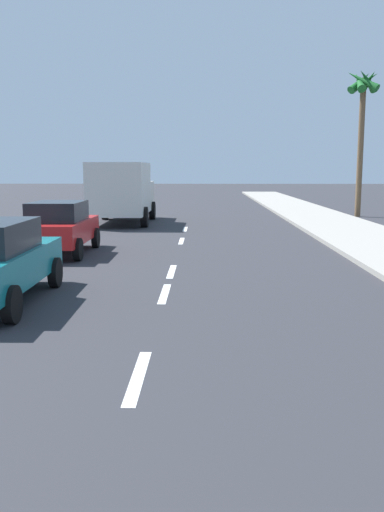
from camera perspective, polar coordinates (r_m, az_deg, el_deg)
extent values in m
plane|color=#2D2D33|center=(17.65, -1.34, 0.81)|extent=(160.00, 160.00, 0.00)
cube|color=#9E998E|center=(20.46, 17.90, 1.70)|extent=(3.60, 80.00, 0.14)
cube|color=white|center=(6.91, -5.61, -12.30)|extent=(0.16, 1.80, 0.01)
cube|color=white|center=(11.24, -2.85, -3.90)|extent=(0.16, 1.80, 0.01)
cube|color=white|center=(13.63, -2.12, -1.61)|extent=(0.16, 1.80, 0.01)
cube|color=white|center=(19.44, -1.10, 1.57)|extent=(0.16, 1.80, 0.01)
cube|color=white|center=(23.31, -0.70, 2.81)|extent=(0.16, 1.80, 0.01)
cylinder|color=black|center=(12.16, -13.99, -1.65)|extent=(0.19, 0.64, 0.64)
cylinder|color=black|center=(9.49, -18.17, -4.79)|extent=(0.19, 0.64, 0.64)
cube|color=red|center=(16.89, -13.50, 2.55)|extent=(1.65, 3.87, 0.64)
cube|color=black|center=(16.65, -13.74, 4.53)|extent=(1.44, 2.01, 0.56)
cylinder|color=black|center=(18.40, -14.90, 1.84)|extent=(0.19, 0.64, 0.64)
cylinder|color=black|center=(18.03, -9.94, 1.87)|extent=(0.19, 0.64, 0.64)
cylinder|color=black|center=(15.91, -17.43, 0.66)|extent=(0.19, 0.64, 0.64)
cylinder|color=black|center=(15.48, -11.73, 0.67)|extent=(0.19, 0.64, 0.64)
cube|color=beige|center=(28.17, -6.58, 6.25)|extent=(2.41, 2.35, 1.40)
cube|color=silver|center=(25.19, -7.48, 6.95)|extent=(2.42, 4.17, 2.30)
cylinder|color=black|center=(28.27, -9.01, 4.69)|extent=(0.29, 0.90, 0.90)
cylinder|color=black|center=(27.95, -4.14, 4.73)|extent=(0.29, 0.90, 0.90)
cylinder|color=black|center=(24.45, -10.57, 3.99)|extent=(0.29, 0.90, 0.90)
cylinder|color=black|center=(24.08, -4.95, 4.04)|extent=(0.29, 0.90, 0.90)
cylinder|color=brown|center=(30.75, 17.06, 10.59)|extent=(0.30, 0.30, 7.16)
cone|color=#195B23|center=(31.17, 17.79, 16.87)|extent=(0.67, 1.83, 1.18)
cone|color=#195B23|center=(31.30, 17.45, 16.85)|extent=(1.51, 1.12, 1.20)
cone|color=#195B23|center=(31.24, 17.03, 16.88)|extent=(1.54, 1.10, 1.42)
cone|color=#195B23|center=(31.00, 16.89, 16.96)|extent=(0.47, 1.69, 1.35)
cone|color=#195B23|center=(30.82, 17.24, 16.99)|extent=(1.72, 1.33, 1.43)
cone|color=#195B23|center=(30.90, 17.73, 16.95)|extent=(1.46, 1.23, 1.32)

